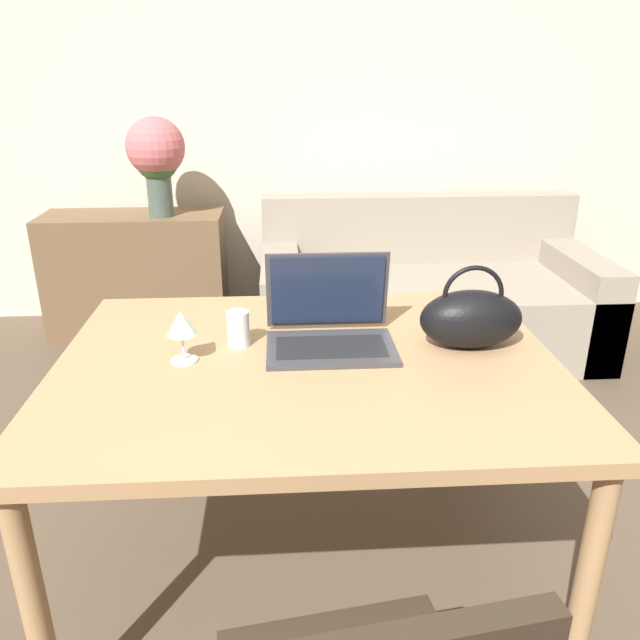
{
  "coord_description": "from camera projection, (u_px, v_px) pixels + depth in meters",
  "views": [
    {
      "loc": [
        -0.05,
        -0.88,
        1.5
      ],
      "look_at": [
        0.05,
        0.72,
        0.86
      ],
      "focal_mm": 35.0,
      "sensor_mm": 36.0,
      "label": 1
    }
  ],
  "objects": [
    {
      "name": "drinking_glass",
      "position": [
        238.0,
        329.0,
        1.84
      ],
      "size": [
        0.07,
        0.07,
        0.11
      ],
      "color": "silver",
      "rests_on": "dining_table"
    },
    {
      "name": "dining_table",
      "position": [
        308.0,
        382.0,
        1.8
      ],
      "size": [
        1.42,
        1.09,
        0.74
      ],
      "color": "#A87F56",
      "rests_on": "ground_plane"
    },
    {
      "name": "flower_vase",
      "position": [
        156.0,
        155.0,
        3.42
      ],
      "size": [
        0.32,
        0.32,
        0.54
      ],
      "color": "#47564C",
      "rests_on": "sideboard"
    },
    {
      "name": "laptop",
      "position": [
        329.0,
        320.0,
        1.86
      ],
      "size": [
        0.37,
        0.3,
        0.26
      ],
      "color": "#38383D",
      "rests_on": "dining_table"
    },
    {
      "name": "wall_back",
      "position": [
        286.0,
        97.0,
        3.72
      ],
      "size": [
        10.0,
        0.06,
        2.7
      ],
      "color": "beige",
      "rests_on": "ground_plane"
    },
    {
      "name": "couch",
      "position": [
        426.0,
        299.0,
        3.59
      ],
      "size": [
        1.86,
        0.95,
        0.82
      ],
      "color": "gray",
      "rests_on": "ground_plane"
    },
    {
      "name": "handbag",
      "position": [
        471.0,
        318.0,
        1.82
      ],
      "size": [
        0.3,
        0.17,
        0.25
      ],
      "color": "black",
      "rests_on": "dining_table"
    },
    {
      "name": "sideboard",
      "position": [
        138.0,
        275.0,
        3.72
      ],
      "size": [
        1.03,
        0.4,
        0.73
      ],
      "color": "brown",
      "rests_on": "ground_plane"
    },
    {
      "name": "wine_glass",
      "position": [
        181.0,
        325.0,
        1.72
      ],
      "size": [
        0.08,
        0.08,
        0.15
      ],
      "color": "silver",
      "rests_on": "dining_table"
    }
  ]
}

